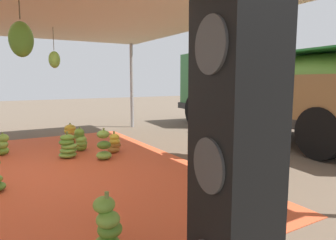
{
  "coord_description": "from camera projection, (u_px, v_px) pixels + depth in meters",
  "views": [
    {
      "loc": [
        5.1,
        -0.62,
        1.48
      ],
      "look_at": [
        -0.01,
        2.4,
        0.71
      ],
      "focal_mm": 32.44,
      "sensor_mm": 36.0,
      "label": 1
    }
  ],
  "objects": [
    {
      "name": "ground_plane",
      "position": [
        193.0,
        152.0,
        6.37
      ],
      "size": [
        40.0,
        40.0,
        0.0
      ],
      "primitive_type": "plane",
      "color": "brown"
    },
    {
      "name": "tarp_orange",
      "position": [
        40.0,
        173.0,
        4.86
      ],
      "size": [
        6.58,
        4.96,
        0.01
      ],
      "primitive_type": "cube",
      "color": "#D1512D",
      "rests_on": "ground"
    },
    {
      "name": "tent_canopy",
      "position": [
        24.0,
        4.0,
        4.48
      ],
      "size": [
        8.0,
        7.0,
        2.68
      ],
      "color": "#9EA0A5",
      "rests_on": "ground"
    },
    {
      "name": "banana_bunch_0",
      "position": [
        81.0,
        140.0,
        6.37
      ],
      "size": [
        0.34,
        0.33,
        0.52
      ],
      "color": "#60932D",
      "rests_on": "tarp_orange"
    },
    {
      "name": "banana_bunch_1",
      "position": [
        2.0,
        145.0,
        6.01
      ],
      "size": [
        0.32,
        0.32,
        0.46
      ],
      "color": "#60932D",
      "rests_on": "tarp_orange"
    },
    {
      "name": "banana_bunch_4",
      "position": [
        104.0,
        146.0,
        5.69
      ],
      "size": [
        0.4,
        0.4,
        0.59
      ],
      "color": "#75A83D",
      "rests_on": "tarp_orange"
    },
    {
      "name": "banana_bunch_6",
      "position": [
        107.0,
        226.0,
        2.6
      ],
      "size": [
        0.33,
        0.34,
        0.54
      ],
      "color": "#60932D",
      "rests_on": "tarp_orange"
    },
    {
      "name": "banana_bunch_10",
      "position": [
        115.0,
        144.0,
        6.22
      ],
      "size": [
        0.3,
        0.32,
        0.44
      ],
      "color": "#996628",
      "rests_on": "tarp_orange"
    },
    {
      "name": "banana_bunch_12",
      "position": [
        70.0,
        134.0,
        7.25
      ],
      "size": [
        0.46,
        0.46,
        0.47
      ],
      "color": "#996628",
      "rests_on": "tarp_orange"
    },
    {
      "name": "banana_bunch_14",
      "position": [
        68.0,
        147.0,
        5.82
      ],
      "size": [
        0.44,
        0.44,
        0.5
      ],
      "color": "#75A83D",
      "rests_on": "tarp_orange"
    },
    {
      "name": "cargo_truck_main",
      "position": [
        271.0,
        88.0,
        8.3
      ],
      "size": [
        7.35,
        3.16,
        2.4
      ],
      "color": "#2D2D2D",
      "rests_on": "ground"
    },
    {
      "name": "worker_0",
      "position": [
        211.0,
        108.0,
        5.81
      ],
      "size": [
        0.6,
        0.37,
        1.64
      ],
      "color": "maroon",
      "rests_on": "ground"
    },
    {
      "name": "speaker_stack",
      "position": [
        234.0,
        154.0,
        1.94
      ],
      "size": [
        0.58,
        0.47,
        2.04
      ],
      "color": "black",
      "rests_on": "ground"
    }
  ]
}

